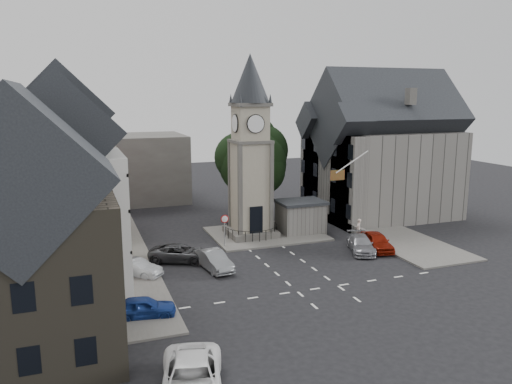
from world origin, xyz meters
name	(u,v)px	position (x,y,z in m)	size (l,w,h in m)	color
ground	(285,263)	(0.00, 0.00, 0.00)	(120.00, 120.00, 0.00)	black
pavement_west	(111,257)	(-12.50, 6.00, 0.07)	(6.00, 30.00, 0.14)	#595651
pavement_east	(364,224)	(12.00, 8.00, 0.07)	(6.00, 26.00, 0.14)	#595651
central_island	(266,234)	(1.50, 8.00, 0.08)	(10.00, 8.00, 0.16)	#595651
road_markings	(318,288)	(0.00, -5.50, 0.01)	(20.00, 8.00, 0.01)	silver
clock_tower	(250,148)	(0.00, 7.99, 8.12)	(4.86, 4.86, 16.25)	#4C4944
stone_shelter	(301,217)	(4.80, 7.50, 1.55)	(4.30, 3.30, 3.08)	#66635E
town_tree	(253,154)	(2.00, 13.00, 6.97)	(7.20, 7.20, 10.80)	black
warning_sign_post	(225,224)	(-3.20, 5.43, 2.03)	(0.70, 0.19, 2.85)	black
terrace_pink	(66,162)	(-15.50, 16.00, 6.58)	(8.10, 7.60, 12.80)	#DA9996
terrace_cream	(65,174)	(-15.50, 8.00, 6.58)	(8.10, 7.60, 12.80)	beige
terrace_tudor	(64,198)	(-15.50, 0.00, 6.19)	(8.10, 7.60, 12.00)	silver
building_sw_stone	(29,255)	(-17.00, -9.00, 5.35)	(8.60, 7.60, 10.40)	#443E33
backdrop_west	(100,170)	(-12.00, 28.00, 4.00)	(20.00, 10.00, 8.00)	#4C4944
east_building	(380,157)	(15.59, 11.00, 6.26)	(14.40, 11.40, 12.60)	#66635E
east_boundary_wall	(329,218)	(9.20, 10.00, 0.45)	(0.40, 16.00, 0.90)	#66635E
flagpole	(352,162)	(8.00, 4.00, 7.00)	(3.68, 0.10, 2.74)	white
car_west_blue	(144,307)	(-11.50, -6.00, 0.63)	(1.49, 3.70, 1.26)	navy
car_west_silver	(137,268)	(-11.05, 1.03, 0.61)	(1.29, 3.71, 1.22)	#A9ADB1
car_west_grey	(180,253)	(-7.50, 3.17, 0.66)	(2.20, 4.77, 1.33)	#333335
car_island_silver	(214,260)	(-5.50, 0.50, 0.70)	(1.48, 4.24, 1.40)	gray
car_island_east	(361,244)	(7.00, 0.50, 0.65)	(1.83, 4.50, 1.31)	#919298
car_east_red	(377,241)	(8.50, 0.47, 0.74)	(1.74, 4.32, 1.47)	maroon
van_sw_white	(192,380)	(-10.61, -14.60, 0.79)	(2.62, 5.69, 1.58)	white
pedestrian	(358,229)	(8.76, 3.79, 0.93)	(0.68, 0.45, 1.86)	beige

